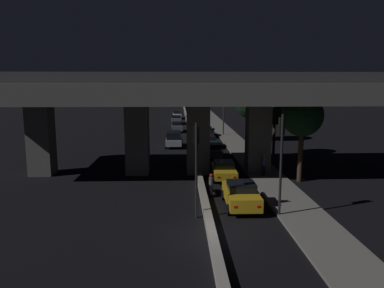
# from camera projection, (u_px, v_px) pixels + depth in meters

# --- Properties ---
(ground_plane) EXTENTS (200.00, 200.00, 0.00)m
(ground_plane) POSITION_uv_depth(u_px,v_px,m) (211.00, 236.00, 18.43)
(ground_plane) COLOR black
(median_divider) EXTENTS (0.44, 126.00, 0.41)m
(median_divider) POSITION_uv_depth(u_px,v_px,m) (190.00, 134.00, 52.91)
(median_divider) COLOR gray
(median_divider) RESTS_ON ground_plane
(sidewalk_right) EXTENTS (2.89, 126.00, 0.16)m
(sidewalk_right) POSITION_uv_depth(u_px,v_px,m) (235.00, 143.00, 46.21)
(sidewalk_right) COLOR slate
(sidewalk_right) RESTS_ON ground_plane
(elevated_overpass) EXTENTS (32.95, 10.06, 8.32)m
(elevated_overpass) POSITION_uv_depth(u_px,v_px,m) (193.00, 99.00, 30.26)
(elevated_overpass) COLOR #5B5956
(elevated_overpass) RESTS_ON ground_plane
(traffic_light_left_of_median) EXTENTS (0.30, 0.49, 5.33)m
(traffic_light_left_of_median) POSITION_uv_depth(u_px,v_px,m) (196.00, 154.00, 20.42)
(traffic_light_left_of_median) COLOR black
(traffic_light_left_of_median) RESTS_ON ground_plane
(traffic_light_right_of_median) EXTENTS (0.30, 0.49, 5.79)m
(traffic_light_right_of_median) POSITION_uv_depth(u_px,v_px,m) (281.00, 148.00, 20.53)
(traffic_light_right_of_median) COLOR black
(traffic_light_right_of_median) RESTS_ON ground_plane
(street_lamp) EXTENTS (2.11, 0.32, 8.85)m
(street_lamp) POSITION_uv_depth(u_px,v_px,m) (222.00, 99.00, 52.36)
(street_lamp) COLOR #2D2D30
(street_lamp) RESTS_ON ground_plane
(car_taxi_yellow_lead) EXTENTS (2.00, 4.28, 1.57)m
(car_taxi_yellow_lead) POSITION_uv_depth(u_px,v_px,m) (241.00, 194.00, 22.62)
(car_taxi_yellow_lead) COLOR gold
(car_taxi_yellow_lead) RESTS_ON ground_plane
(car_taxi_yellow_second) EXTENTS (1.89, 4.28, 1.42)m
(car_taxi_yellow_second) POSITION_uv_depth(u_px,v_px,m) (224.00, 170.00, 29.31)
(car_taxi_yellow_second) COLOR gold
(car_taxi_yellow_second) RESTS_ON ground_plane
(car_grey_third) EXTENTS (1.87, 4.05, 1.46)m
(car_grey_third) POSITION_uv_depth(u_px,v_px,m) (213.00, 150.00, 37.45)
(car_grey_third) COLOR #515459
(car_grey_third) RESTS_ON ground_plane
(car_dark_green_fourth) EXTENTS (2.10, 4.71, 1.35)m
(car_dark_green_fourth) POSITION_uv_depth(u_px,v_px,m) (208.00, 141.00, 43.88)
(car_dark_green_fourth) COLOR black
(car_dark_green_fourth) RESTS_ON ground_plane
(car_black_fifth) EXTENTS (2.03, 4.62, 1.38)m
(car_black_fifth) POSITION_uv_depth(u_px,v_px,m) (206.00, 131.00, 52.16)
(car_black_fifth) COLOR black
(car_black_fifth) RESTS_ON ground_plane
(car_black_sixth) EXTENTS (2.05, 4.71, 1.42)m
(car_black_sixth) POSITION_uv_depth(u_px,v_px,m) (201.00, 125.00, 59.32)
(car_black_sixth) COLOR black
(car_black_sixth) RESTS_ON ground_plane
(car_silver_lead_oncoming) EXTENTS (2.01, 4.09, 1.82)m
(car_silver_lead_oncoming) POSITION_uv_depth(u_px,v_px,m) (174.00, 139.00, 43.71)
(car_silver_lead_oncoming) COLOR gray
(car_silver_lead_oncoming) RESTS_ON ground_plane
(car_grey_second_oncoming) EXTENTS (1.91, 4.10, 1.49)m
(car_grey_second_oncoming) POSITION_uv_depth(u_px,v_px,m) (177.00, 127.00, 57.29)
(car_grey_second_oncoming) COLOR #515459
(car_grey_second_oncoming) RESTS_ON ground_plane
(car_grey_third_oncoming) EXTENTS (2.03, 4.13, 1.49)m
(car_grey_third_oncoming) POSITION_uv_depth(u_px,v_px,m) (176.00, 120.00, 68.26)
(car_grey_third_oncoming) COLOR #515459
(car_grey_third_oncoming) RESTS_ON ground_plane
(car_white_fourth_oncoming) EXTENTS (1.94, 4.36, 1.55)m
(car_white_fourth_oncoming) POSITION_uv_depth(u_px,v_px,m) (177.00, 115.00, 77.74)
(car_white_fourth_oncoming) COLOR silver
(car_white_fourth_oncoming) RESTS_ON ground_plane
(motorcycle_black_filtering_near) EXTENTS (0.34, 1.85, 1.42)m
(motorcycle_black_filtering_near) POSITION_uv_depth(u_px,v_px,m) (211.00, 185.00, 25.28)
(motorcycle_black_filtering_near) COLOR black
(motorcycle_black_filtering_near) RESTS_ON ground_plane
(motorcycle_blue_filtering_mid) EXTENTS (0.34, 1.73, 1.47)m
(motorcycle_blue_filtering_mid) POSITION_uv_depth(u_px,v_px,m) (206.00, 165.00, 31.44)
(motorcycle_blue_filtering_mid) COLOR black
(motorcycle_blue_filtering_mid) RESTS_ON ground_plane
(motorcycle_white_filtering_far) EXTENTS (0.34, 1.75, 1.43)m
(motorcycle_white_filtering_far) POSITION_uv_depth(u_px,v_px,m) (200.00, 151.00, 37.79)
(motorcycle_white_filtering_far) COLOR black
(motorcycle_white_filtering_far) RESTS_ON ground_plane
(pedestrian_on_sidewalk) EXTENTS (0.34, 0.34, 1.67)m
(pedestrian_on_sidewalk) POSITION_uv_depth(u_px,v_px,m) (264.00, 165.00, 29.73)
(pedestrian_on_sidewalk) COLOR black
(pedestrian_on_sidewalk) RESTS_ON sidewalk_right
(roadside_tree_kerbside_near) EXTENTS (3.14, 3.14, 6.63)m
(roadside_tree_kerbside_near) POSITION_uv_depth(u_px,v_px,m) (302.00, 116.00, 27.83)
(roadside_tree_kerbside_near) COLOR #38281C
(roadside_tree_kerbside_near) RESTS_ON ground_plane
(roadside_tree_kerbside_mid) EXTENTS (2.97, 2.97, 6.15)m
(roadside_tree_kerbside_mid) POSITION_uv_depth(u_px,v_px,m) (275.00, 111.00, 38.10)
(roadside_tree_kerbside_mid) COLOR #2D2116
(roadside_tree_kerbside_mid) RESTS_ON ground_plane
(roadside_tree_kerbside_far) EXTENTS (4.27, 4.27, 7.13)m
(roadside_tree_kerbside_far) POSITION_uv_depth(u_px,v_px,m) (252.00, 102.00, 47.45)
(roadside_tree_kerbside_far) COLOR #2D2116
(roadside_tree_kerbside_far) RESTS_ON ground_plane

